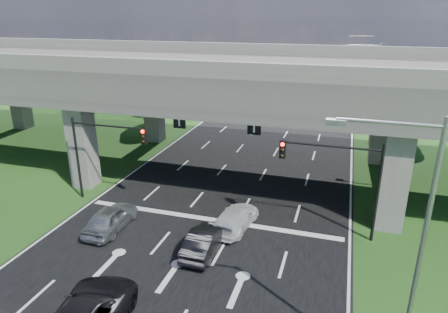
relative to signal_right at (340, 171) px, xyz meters
The scene contains 18 objects.
ground 9.71m from the signal_right, 153.26° to the right, with size 160.00×160.00×0.00m, color #1C4315.
road 10.74m from the signal_right, 142.25° to the left, with size 18.00×120.00×0.03m, color black.
overpass 11.84m from the signal_right, 134.16° to the left, with size 80.00×15.00×10.00m.
warehouse 45.97m from the signal_right, 137.44° to the left, with size 20.00×10.00×4.00m, color #9E9E99.
signal_right is the anchor object (origin of this frame).
signal_left 15.65m from the signal_right, behind, with size 5.76×0.54×6.00m.
streetlight_near 10.33m from the signal_right, 77.12° to the right, with size 3.38×0.25×10.00m.
streetlight_far 20.25m from the signal_right, 83.53° to the left, with size 3.38×0.25×10.00m.
streetlight_beyond 36.17m from the signal_right, 86.39° to the left, with size 3.38×0.25×10.00m.
tree_left_near 31.01m from the signal_right, 134.63° to the left, with size 4.50×4.50×7.80m.
tree_left_mid 38.96m from the signal_right, 129.50° to the left, with size 3.91×3.90×6.76m.
tree_left_far 43.37m from the signal_right, 118.63° to the left, with size 4.80×4.80×8.32m.
tree_right_near 24.62m from the signal_right, 77.76° to the left, with size 4.20×4.20×7.28m.
tree_right_mid 33.10m from the signal_right, 75.62° to the left, with size 3.91×3.90×6.76m.
tree_right_far 40.29m from the signal_right, 83.99° to the left, with size 4.50×4.50×7.80m.
car_silver 14.07m from the signal_right, 165.60° to the right, with size 1.79×4.45×1.52m, color #B1B4B9.
car_dark 8.66m from the signal_right, 149.42° to the right, with size 1.49×4.28×1.41m, color black.
car_white 6.94m from the signal_right, behind, with size 1.86×4.57×1.33m, color silver.
Camera 1 is at (7.71, -18.23, 12.76)m, focal length 32.00 mm.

